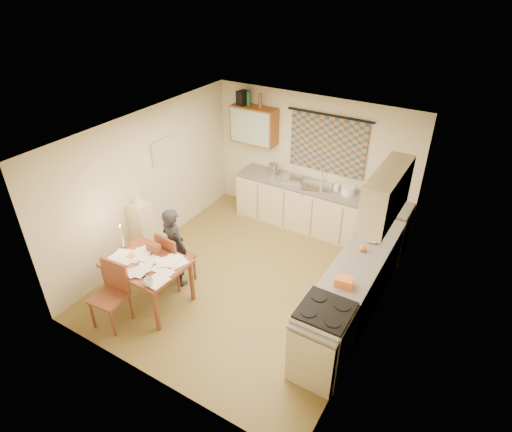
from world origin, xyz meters
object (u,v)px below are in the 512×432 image
Objects in this scene: dining_table at (149,281)px; shelf_stand at (143,232)px; stove at (322,339)px; counter_back at (318,209)px; counter_right at (352,292)px; person at (175,247)px; chair_far at (177,267)px.

dining_table is 1.14m from shelf_stand.
counter_back is at bearing 114.78° from stove.
dining_table is at bearing -113.18° from counter_back.
counter_right is 2.99m from dining_table.
counter_back is 2.89m from person.
dining_table is at bearing 97.65° from person.
person is at bearing 171.83° from stove.
dining_table is 1.06× the size of shelf_stand.
shelf_stand reaches higher than chair_far.
chair_far is (-2.66, -0.69, -0.16)m from counter_right.
shelf_stand reaches higher than counter_back.
shelf_stand is (-2.17, -2.39, 0.10)m from counter_back.
stove reaches higher than counter_back.
dining_table is at bearing -175.98° from stove.
stove is 0.74× the size of person.
counter_back is 3.26m from stove.
chair_far is at bearing 86.99° from dining_table.
person is (-2.67, -0.68, 0.23)m from counter_right.
counter_back is at bearing 125.86° from counter_right.
stove is 2.70m from person.
dining_table is 1.23× the size of chair_far.
person reaches higher than chair_far.
stove reaches higher than chair_far.
dining_table is (-2.71, -0.19, -0.12)m from stove.
stove is 0.90× the size of shelf_stand.
counter_right is at bearing 27.17° from dining_table.
counter_right is 1.07m from stove.
counter_back is 3.23m from shelf_stand.
stove is (0.00, -1.07, 0.05)m from counter_right.
counter_back and counter_right have the same top height.
counter_back is at bearing 47.69° from shelf_stand.
chair_far is 0.86× the size of shelf_stand.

